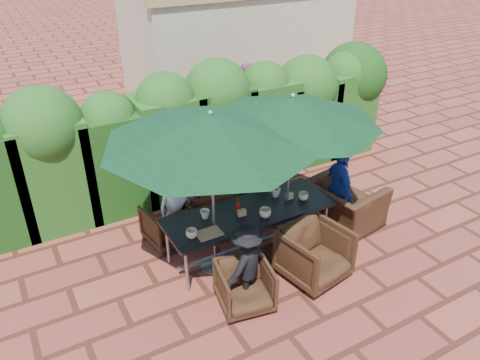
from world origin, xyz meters
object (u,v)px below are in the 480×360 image
dining_table (249,215)px  chair_far_left (167,222)px  chair_end_right (345,197)px  chair_far_right (255,189)px  umbrella_left (211,128)px  umbrella_right (292,110)px  chair_near_right (315,252)px  chair_far_mid (213,201)px  chair_near_left (245,284)px

dining_table → chair_far_left: 1.37m
dining_table → chair_end_right: chair_end_right is taller
dining_table → chair_far_right: 1.33m
umbrella_left → chair_far_right: bearing=39.7°
chair_end_right → umbrella_right: bearing=77.8°
chair_near_right → chair_far_left: bearing=118.6°
dining_table → chair_far_mid: size_ratio=3.44×
chair_near_right → umbrella_right: bearing=71.3°
dining_table → chair_end_right: (1.79, -0.08, -0.18)m
umbrella_left → chair_near_right: 2.29m
chair_far_left → umbrella_left: bearing=102.6°
dining_table → umbrella_right: umbrella_right is taller
chair_far_mid → chair_far_left: bearing=25.1°
umbrella_right → chair_far_right: 2.14m
umbrella_left → chair_far_right: size_ratio=3.79×
umbrella_right → chair_far_mid: (-0.73, 1.09, -1.84)m
umbrella_right → chair_near_right: 2.01m
chair_near_left → chair_near_right: 1.15m
umbrella_left → chair_end_right: (2.40, -0.03, -1.72)m
umbrella_right → chair_far_right: umbrella_right is taller
chair_far_left → chair_far_right: size_ratio=0.91×
chair_far_mid → chair_near_left: size_ratio=1.06×
chair_end_right → dining_table: bearing=78.1°
umbrella_left → chair_far_left: (-0.36, 0.96, -1.87)m
dining_table → chair_far_right: chair_far_right is taller
chair_far_mid → chair_near_right: chair_near_right is taller
chair_near_right → umbrella_left: bearing=131.7°
chair_far_right → chair_near_right: bearing=81.9°
chair_near_right → chair_far_right: bearing=73.4°
chair_near_right → dining_table: bearing=108.8°
chair_far_mid → chair_far_right: bearing=-165.3°
umbrella_right → chair_far_left: (-1.63, 0.93, -1.87)m
chair_far_right → chair_near_left: chair_far_right is taller
umbrella_left → chair_far_left: bearing=110.7°
umbrella_right → chair_end_right: bearing=-3.0°
umbrella_left → chair_near_right: bearing=-37.9°
chair_near_left → umbrella_left: bearing=99.4°
dining_table → umbrella_left: bearing=-174.8°
dining_table → umbrella_right: size_ratio=1.02×
chair_near_left → chair_far_left: bearing=110.8°
chair_far_left → chair_far_mid: bearing=-177.8°
umbrella_right → chair_end_right: size_ratio=2.21×
dining_table → chair_near_left: (-0.62, -0.96, -0.33)m
dining_table → chair_far_mid: (-0.07, 1.07, -0.30)m
dining_table → chair_far_left: size_ratio=3.72×
chair_far_left → chair_near_left: chair_near_left is taller
chair_far_left → umbrella_right: bearing=142.3°
chair_far_left → chair_near_left: size_ratio=0.98×
dining_table → umbrella_left: (-0.61, -0.06, 1.54)m
dining_table → chair_near_right: bearing=-60.7°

